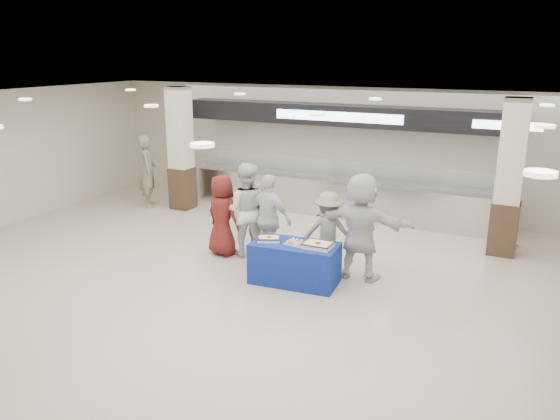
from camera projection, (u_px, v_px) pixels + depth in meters
The scene contains 15 objects.
ground at pixel (233, 295), 9.42m from camera, with size 14.00×14.00×0.00m, color beige.
serving_line at pixel (340, 171), 13.76m from camera, with size 8.70×0.85×2.80m.
column_left at pixel (181, 152), 14.29m from camera, with size 0.55×0.55×3.20m.
column_right at pixel (509, 182), 10.96m from camera, with size 0.55×0.55×3.20m.
display_table at pixel (295, 263), 9.84m from camera, with size 1.55×0.78×0.75m, color navy.
sheet_cake_left at pixel (269, 238), 9.88m from camera, with size 0.49×0.45×0.09m.
sheet_cake_right at pixel (318, 245), 9.53m from camera, with size 0.51×0.39×0.10m.
cupcake_tray at pixel (297, 243), 9.68m from camera, with size 0.48×0.39×0.07m.
civilian_maroon at pixel (222, 215), 11.12m from camera, with size 0.82×0.53×1.68m, color maroon.
soldier_a at pixel (258, 218), 11.15m from camera, with size 0.56×0.37×1.54m, color gray.
chef_tall at pixel (246, 210), 11.04m from camera, with size 0.94×0.73×1.93m, color white.
chef_short at pixel (269, 219), 10.71m from camera, with size 1.04×0.43×1.77m, color white.
soldier_b at pixel (328, 232), 10.31m from camera, with size 1.00×0.57×1.55m, color gray.
civilian_white at pixel (361, 227), 9.87m from camera, with size 1.86×0.59×2.00m, color silver.
soldier_bg at pixel (148, 171), 14.63m from camera, with size 0.71×0.46×1.94m, color gray.
Camera 1 is at (4.47, -7.43, 4.04)m, focal length 35.00 mm.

